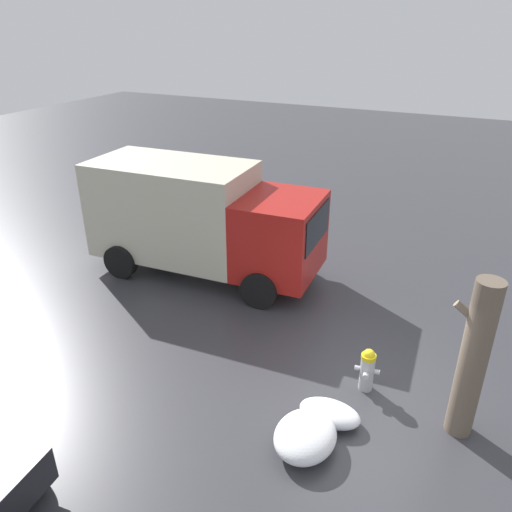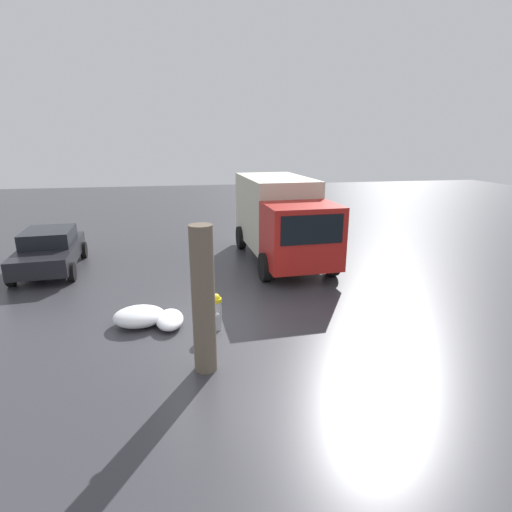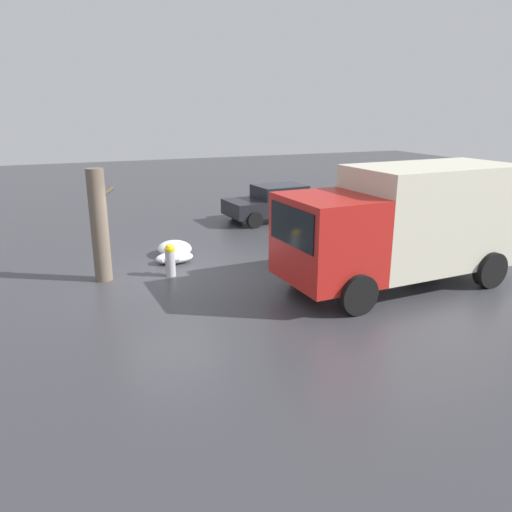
{
  "view_description": "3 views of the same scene",
  "coord_description": "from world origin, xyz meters",
  "px_view_note": "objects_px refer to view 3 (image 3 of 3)",
  "views": [
    {
      "loc": [
        -1.31,
        7.52,
        6.34
      ],
      "look_at": [
        3.25,
        -2.04,
        1.19
      ],
      "focal_mm": 35.0,
      "sensor_mm": 36.0,
      "label": 1
    },
    {
      "loc": [
        -8.57,
        0.59,
        4.32
      ],
      "look_at": [
        3.19,
        -1.52,
        0.78
      ],
      "focal_mm": 28.0,
      "sensor_mm": 36.0,
      "label": 2
    },
    {
      "loc": [
        -2.63,
        -12.42,
        4.3
      ],
      "look_at": [
        1.88,
        -1.36,
        0.71
      ],
      "focal_mm": 35.0,
      "sensor_mm": 36.0,
      "label": 3
    }
  ],
  "objects_px": {
    "delivery_truck": "(405,222)",
    "tree_trunk": "(99,225)",
    "fire_hydrant": "(170,259)",
    "parked_car": "(276,202)"
  },
  "relations": [
    {
      "from": "fire_hydrant",
      "to": "tree_trunk",
      "type": "relative_size",
      "value": 0.31
    },
    {
      "from": "fire_hydrant",
      "to": "tree_trunk",
      "type": "height_order",
      "value": "tree_trunk"
    },
    {
      "from": "fire_hydrant",
      "to": "delivery_truck",
      "type": "xyz_separation_m",
      "value": [
        5.22,
        -2.8,
        1.14
      ]
    },
    {
      "from": "delivery_truck",
      "to": "parked_car",
      "type": "xyz_separation_m",
      "value": [
        0.17,
        7.95,
        -0.89
      ]
    },
    {
      "from": "fire_hydrant",
      "to": "delivery_truck",
      "type": "distance_m",
      "value": 6.03
    },
    {
      "from": "parked_car",
      "to": "tree_trunk",
      "type": "bearing_deg",
      "value": 119.53
    },
    {
      "from": "tree_trunk",
      "to": "parked_car",
      "type": "height_order",
      "value": "tree_trunk"
    },
    {
      "from": "delivery_truck",
      "to": "tree_trunk",
      "type": "bearing_deg",
      "value": 62.7
    },
    {
      "from": "tree_trunk",
      "to": "parked_car",
      "type": "relative_size",
      "value": 0.71
    },
    {
      "from": "tree_trunk",
      "to": "delivery_truck",
      "type": "relative_size",
      "value": 0.47
    }
  ]
}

